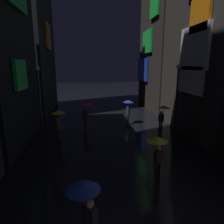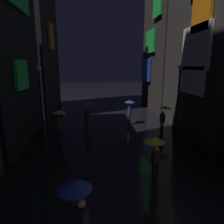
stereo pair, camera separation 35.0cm
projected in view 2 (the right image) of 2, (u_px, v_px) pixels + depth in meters
The scene contains 10 objects.
building_right_mid at pixel (215, 42), 14.00m from camera, with size 4.25×8.68×13.24m.
building_right_far at pixel (170, 42), 22.23m from camera, with size 4.25×8.08×15.19m.
pedestrian_foreground_right_blue at pixel (130, 105), 17.08m from camera, with size 0.90×0.90×2.12m.
pedestrian_midstreet_left_yellow at pixel (155, 147), 8.39m from camera, with size 0.90×0.90×2.12m.
pedestrian_foreground_left_blue at pixel (77, 198), 5.15m from camera, with size 0.90×0.90×2.12m.
pedestrian_midstreet_centre_yellow at pixel (59, 117), 13.30m from camera, with size 0.90×0.90×2.12m.
pedestrian_far_right_yellow at pixel (164, 112), 14.81m from camera, with size 0.90×0.90×2.12m.
pedestrian_near_crossing_red at pixel (87, 108), 16.04m from camera, with size 0.90×0.90×2.12m.
streetlamp_left_far at pixel (40, 91), 14.60m from camera, with size 0.36×0.36×4.97m.
streetlamp_right_far at pixel (179, 91), 14.41m from camera, with size 0.36×0.36×5.09m.
Camera 2 is at (-1.14, -0.68, 5.01)m, focal length 32.00 mm.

